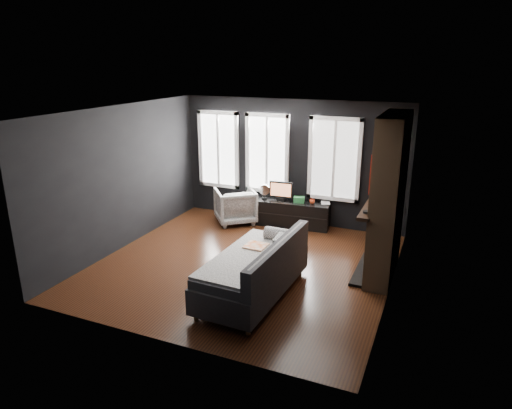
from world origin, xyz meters
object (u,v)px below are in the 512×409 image
at_px(armchair, 235,204).
at_px(mug, 312,201).
at_px(sofa, 253,267).
at_px(media_console, 293,213).
at_px(monitor, 281,190).
at_px(book, 321,198).
at_px(mantel_vase, 377,190).

height_order(armchair, mug, armchair).
height_order(sofa, armchair, sofa).
height_order(media_console, mug, mug).
bearing_deg(monitor, book, 2.87).
height_order(media_console, monitor, monitor).
bearing_deg(book, monitor, -173.06).
distance_m(monitor, mug, 0.73).
height_order(mug, book, book).
xyz_separation_m(monitor, book, (0.87, 0.11, -0.11)).
xyz_separation_m(media_console, book, (0.60, 0.10, 0.40)).
height_order(book, mantel_vase, mantel_vase).
relative_size(monitor, book, 2.11).
xyz_separation_m(book, mantel_vase, (1.30, -1.29, 0.65)).
bearing_deg(mug, media_console, -179.90).
relative_size(mug, mantel_vase, 0.54).
bearing_deg(armchair, media_console, 154.48).
height_order(mug, mantel_vase, mantel_vase).
bearing_deg(monitor, mug, -3.31).
distance_m(media_console, mantel_vase, 2.48).
bearing_deg(book, media_console, -170.77).
bearing_deg(monitor, media_console, -2.27).
bearing_deg(mug, mantel_vase, -38.90).
xyz_separation_m(monitor, mantel_vase, (2.18, -1.18, 0.54)).
distance_m(armchair, mantel_vase, 3.40).
bearing_deg(sofa, media_console, 100.20).
height_order(media_console, mantel_vase, mantel_vase).
relative_size(monitor, mug, 4.53).
bearing_deg(monitor, mantel_vase, -32.54).
bearing_deg(armchair, mantel_vase, 125.41).
height_order(sofa, book, sofa).
distance_m(armchair, media_console, 1.28).
distance_m(mug, mantel_vase, 2.03).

